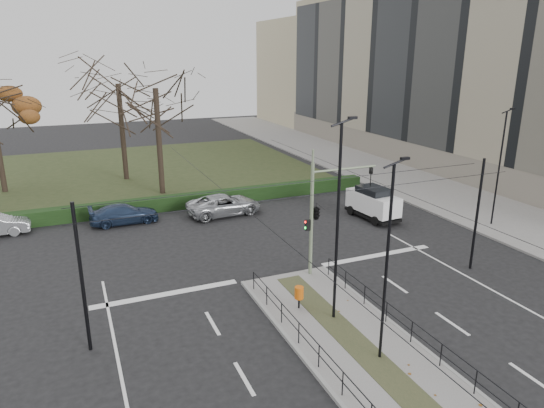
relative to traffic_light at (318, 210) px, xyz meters
The scene contains 18 objects.
ground 5.94m from the traffic_light, 109.47° to the right, with size 140.00×140.00×0.00m, color black.
median_island 7.97m from the traffic_light, 102.81° to the right, with size 4.40×15.00×0.14m, color slate.
sidewalk_east 24.24m from the traffic_light, 46.84° to the left, with size 8.00×90.00×0.14m, color slate.
park 28.74m from the traffic_light, 105.43° to the left, with size 38.00×26.00×0.10m, color #273219.
hedge 16.30m from the traffic_light, 118.30° to the left, with size 38.00×1.00×1.00m, color black.
apartment_block 33.49m from the traffic_light, 36.43° to the left, with size 13.09×52.10×21.64m.
median_railing 7.71m from the traffic_light, 102.63° to the right, with size 4.14×13.24×0.92m.
catenary 3.29m from the traffic_light, 118.91° to the right, with size 20.00×34.00×6.00m.
traffic_light is the anchor object (origin of this frame).
litter_bin 4.67m from the traffic_light, 129.20° to the right, with size 0.40×0.40×1.03m.
streetlamp_median_near 7.57m from the traffic_light, 99.38° to the right, with size 0.63×0.13×7.58m.
streetlamp_median_far 4.59m from the traffic_light, 107.87° to the right, with size 0.72×0.15×8.56m.
streetlamp_sidewalk 14.53m from the traffic_light, ahead, with size 0.64×0.13×7.63m.
parked_car_third 14.99m from the traffic_light, 123.74° to the left, with size 1.83×4.50×1.31m, color #21304D.
parked_car_fourth 11.79m from the traffic_light, 96.82° to the left, with size 2.43×5.28×1.47m, color #9FA2A7.
white_van 10.51m from the traffic_light, 39.64° to the left, with size 2.23×4.24×2.24m.
bare_tree_center 25.68m from the traffic_light, 105.08° to the left, with size 8.86×8.86×11.23m.
bare_tree_near 19.43m from the traffic_light, 103.57° to the left, with size 8.07×8.07×11.13m.
Camera 1 is at (-9.44, -15.77, 10.98)m, focal length 32.00 mm.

